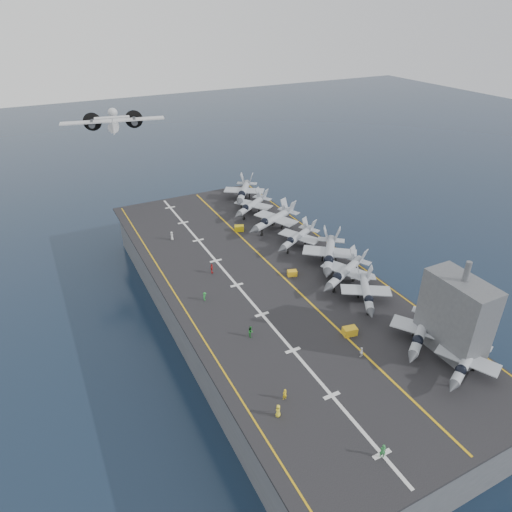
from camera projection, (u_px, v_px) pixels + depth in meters
name	position (u px, v px, depth m)	size (l,w,h in m)	color
ground	(265.00, 321.00, 91.17)	(500.00, 500.00, 0.00)	#142135
hull	(265.00, 301.00, 88.71)	(36.00, 90.00, 10.00)	#56595E
flight_deck	(266.00, 278.00, 86.14)	(38.00, 92.00, 0.40)	black
foul_line	(279.00, 273.00, 87.22)	(0.35, 90.00, 0.02)	gold
landing_centerline	(237.00, 285.00, 83.67)	(0.50, 90.00, 0.02)	silver
deck_edge_port	(179.00, 301.00, 79.34)	(0.25, 90.00, 0.02)	gold
deck_edge_stbd	(345.00, 255.00, 93.32)	(0.25, 90.00, 0.02)	gold
island_superstructure	(457.00, 307.00, 64.98)	(5.00, 10.00, 15.00)	#56595E
fighter_jet_0	(467.00, 360.00, 63.08)	(15.14, 13.12, 4.42)	#9CA5AE
fighter_jet_1	(422.00, 331.00, 68.45)	(16.66, 15.45, 4.81)	gray
fighter_jet_2	(366.00, 292.00, 77.88)	(14.10, 15.47, 4.47)	gray
fighter_jet_3	(345.00, 271.00, 83.24)	(16.92, 14.76, 4.93)	gray
fighter_jet_4	(330.00, 253.00, 88.61)	(18.03, 18.93, 5.49)	#969CA4
fighter_jet_5	(298.00, 237.00, 95.59)	(15.82, 13.97, 4.60)	gray
fighter_jet_6	(274.00, 219.00, 102.67)	(18.23, 15.66, 5.34)	gray
fighter_jet_7	(252.00, 205.00, 110.25)	(16.65, 15.38, 4.81)	gray
fighter_jet_8	(244.00, 191.00, 117.48)	(17.20, 18.57, 5.37)	#8E939C
tow_cart_a	(350.00, 331.00, 71.11)	(2.37, 1.77, 1.29)	gold
tow_cart_b	(292.00, 273.00, 86.36)	(2.03, 1.63, 1.06)	gold
tow_cart_c	(239.00, 228.00, 102.97)	(2.45, 2.08, 1.25)	gold
crew_0	(278.00, 411.00, 57.02)	(1.33, 1.22, 1.84)	yellow
crew_1	(285.00, 394.00, 59.46)	(1.09, 0.76, 1.76)	yellow
crew_2	(251.00, 331.00, 70.61)	(1.04, 1.29, 1.86)	#1D7F28
crew_3	(205.00, 296.00, 79.13)	(1.11, 1.15, 1.61)	#1F8B31
crew_4	(212.00, 269.00, 86.91)	(1.28, 1.41, 1.95)	#B21919
crew_5	(172.00, 236.00, 98.98)	(0.81, 1.18, 1.93)	silver
crew_6	(383.00, 451.00, 51.86)	(1.46, 1.32, 2.03)	#2B813C
crew_7	(361.00, 352.00, 66.65)	(1.14, 0.94, 1.63)	white
transport_plane	(114.00, 127.00, 113.93)	(27.80, 21.52, 5.91)	#B8BABD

